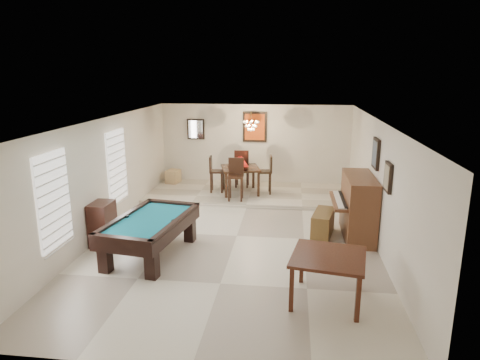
% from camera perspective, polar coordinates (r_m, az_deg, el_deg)
% --- Properties ---
extents(ground_plane, '(6.00, 9.00, 0.02)m').
position_cam_1_polar(ground_plane, '(9.72, -0.43, -7.51)').
color(ground_plane, beige).
extents(wall_back, '(6.00, 0.04, 2.60)m').
position_cam_1_polar(wall_back, '(13.69, 1.98, 4.62)').
color(wall_back, silver).
rests_on(wall_back, ground_plane).
extents(wall_front, '(6.00, 0.04, 2.60)m').
position_cam_1_polar(wall_front, '(5.14, -7.05, -12.42)').
color(wall_front, silver).
rests_on(wall_front, ground_plane).
extents(wall_left, '(0.04, 9.00, 2.60)m').
position_cam_1_polar(wall_left, '(10.14, -17.52, 0.50)').
color(wall_left, silver).
rests_on(wall_left, ground_plane).
extents(wall_right, '(0.04, 9.00, 2.60)m').
position_cam_1_polar(wall_right, '(9.42, 17.96, -0.56)').
color(wall_right, silver).
rests_on(wall_right, ground_plane).
extents(ceiling, '(6.00, 9.00, 0.04)m').
position_cam_1_polar(ceiling, '(9.08, -0.46, 7.96)').
color(ceiling, white).
rests_on(ceiling, wall_back).
extents(dining_step, '(6.00, 2.50, 0.12)m').
position_cam_1_polar(dining_step, '(12.76, 1.44, -1.82)').
color(dining_step, beige).
rests_on(dining_step, ground_plane).
extents(window_left_front, '(0.06, 1.00, 1.70)m').
position_cam_1_polar(window_left_front, '(8.22, -23.61, -2.48)').
color(window_left_front, white).
rests_on(window_left_front, wall_left).
extents(window_left_rear, '(0.06, 1.00, 1.70)m').
position_cam_1_polar(window_left_rear, '(10.64, -16.10, 1.78)').
color(window_left_rear, white).
rests_on(window_left_rear, wall_left).
extents(pool_table, '(1.55, 2.43, 0.76)m').
position_cam_1_polar(pool_table, '(8.80, -11.81, -7.50)').
color(pool_table, black).
rests_on(pool_table, ground_plane).
extents(square_table, '(1.31, 1.31, 0.78)m').
position_cam_1_polar(square_table, '(7.16, 11.58, -12.68)').
color(square_table, '#37180D').
rests_on(square_table, ground_plane).
extents(upright_piano, '(0.93, 1.67, 1.39)m').
position_cam_1_polar(upright_piano, '(9.80, 14.56, -3.43)').
color(upright_piano, brown).
rests_on(upright_piano, ground_plane).
extents(piano_bench, '(0.60, 1.07, 0.56)m').
position_cam_1_polar(piano_bench, '(9.82, 10.99, -5.75)').
color(piano_bench, brown).
rests_on(piano_bench, ground_plane).
extents(apothecary_chest, '(0.41, 0.62, 0.93)m').
position_cam_1_polar(apothecary_chest, '(9.58, -17.86, -5.55)').
color(apothecary_chest, black).
rests_on(apothecary_chest, ground_plane).
extents(dining_table, '(1.30, 1.30, 0.88)m').
position_cam_1_polar(dining_table, '(12.53, 0.04, 0.26)').
color(dining_table, black).
rests_on(dining_table, dining_step).
extents(flower_vase, '(0.15, 0.15, 0.21)m').
position_cam_1_polar(flower_vase, '(12.41, 0.04, 2.71)').
color(flower_vase, red).
rests_on(flower_vase, dining_table).
extents(dining_chair_south, '(0.45, 0.45, 1.16)m').
position_cam_1_polar(dining_chair_south, '(11.79, -0.59, 0.05)').
color(dining_chair_south, black).
rests_on(dining_chair_south, dining_step).
extents(dining_chair_north, '(0.44, 0.44, 1.17)m').
position_cam_1_polar(dining_chair_north, '(13.19, 0.29, 1.61)').
color(dining_chair_north, black).
rests_on(dining_chair_north, dining_step).
extents(dining_chair_west, '(0.43, 0.43, 1.06)m').
position_cam_1_polar(dining_chair_west, '(12.64, -3.12, 0.78)').
color(dining_chair_west, black).
rests_on(dining_chair_west, dining_step).
extents(dining_chair_east, '(0.46, 0.46, 1.12)m').
position_cam_1_polar(dining_chair_east, '(12.48, 3.26, 0.74)').
color(dining_chair_east, black).
rests_on(dining_chair_east, dining_step).
extents(corner_bench, '(0.44, 0.51, 0.41)m').
position_cam_1_polar(corner_bench, '(13.89, -8.90, 0.48)').
color(corner_bench, tan).
rests_on(corner_bench, dining_step).
extents(chandelier, '(0.44, 0.44, 0.60)m').
position_cam_1_polar(chandelier, '(12.28, 1.48, 7.74)').
color(chandelier, '#FFE5B2').
rests_on(chandelier, ceiling).
extents(back_painting, '(0.75, 0.06, 0.95)m').
position_cam_1_polar(back_painting, '(13.57, 1.99, 7.09)').
color(back_painting, '#D84C14').
rests_on(back_painting, wall_back).
extents(back_mirror, '(0.55, 0.06, 0.65)m').
position_cam_1_polar(back_mirror, '(13.87, -5.91, 6.76)').
color(back_mirror, white).
rests_on(back_mirror, wall_back).
extents(right_picture_upper, '(0.06, 0.55, 0.65)m').
position_cam_1_polar(right_picture_upper, '(9.57, 17.68, 3.38)').
color(right_picture_upper, slate).
rests_on(right_picture_upper, wall_right).
extents(right_picture_lower, '(0.06, 0.45, 0.55)m').
position_cam_1_polar(right_picture_lower, '(8.37, 19.15, 0.36)').
color(right_picture_lower, gray).
rests_on(right_picture_lower, wall_right).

